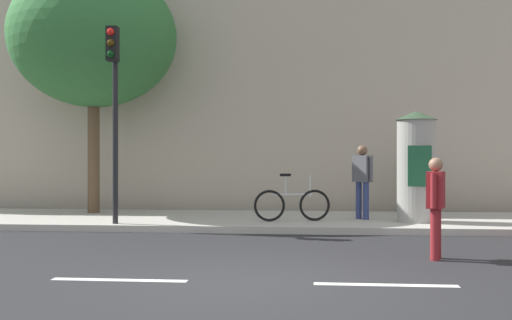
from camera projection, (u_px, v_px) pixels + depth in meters
name	position (u px, v px, depth m)	size (l,w,h in m)	color
ground_plane	(250.00, 283.00, 7.83)	(80.00, 80.00, 0.00)	#232326
sidewalk_curb	(279.00, 221.00, 14.80)	(36.00, 4.00, 0.15)	#B2ADA3
lane_markings	(250.00, 282.00, 7.83)	(25.80, 0.16, 0.01)	silver
building_backdrop	(287.00, 41.00, 19.76)	(36.00, 5.00, 10.77)	#B7A893
traffic_light	(114.00, 92.00, 13.35)	(0.24, 0.45, 4.30)	black
poster_column	(416.00, 166.00, 13.86)	(0.95, 0.95, 2.51)	#9E9B93
street_tree	(94.00, 37.00, 16.13)	(4.37, 4.37, 6.50)	brown
pedestrian_in_red_top	(436.00, 200.00, 9.62)	(0.36, 0.58, 1.60)	maroon
pedestrian_with_backpack	(362.00, 176.00, 14.45)	(0.48, 0.48, 1.74)	navy
pedestrian_near_pole	(409.00, 175.00, 15.95)	(0.58, 0.40, 1.68)	#1E5938
bicycle_leaning	(292.00, 204.00, 13.99)	(1.74, 0.44, 1.09)	black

